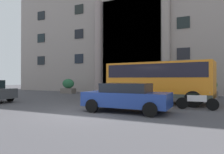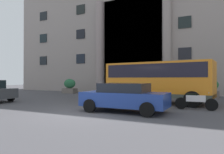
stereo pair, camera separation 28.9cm
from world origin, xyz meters
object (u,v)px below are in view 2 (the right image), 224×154
hedge_planter_far_east (160,89)px  hedge_planter_entrance_left (207,89)px  parked_compact_extra (124,97)px  orange_minibus (159,79)px  hedge_planter_entrance_right (117,86)px  motorcycle_near_kerb (195,101)px  hedge_planter_west (70,86)px

hedge_planter_far_east → hedge_planter_entrance_left: bearing=5.7°
hedge_planter_far_east → parked_compact_extra: size_ratio=0.48×
orange_minibus → hedge_planter_far_east: size_ratio=3.53×
hedge_planter_entrance_right → parked_compact_extra: bearing=-63.5°
parked_compact_extra → motorcycle_near_kerb: 3.66m
hedge_planter_west → motorcycle_near_kerb: 15.02m
hedge_planter_entrance_right → parked_compact_extra: 10.35m
hedge_planter_west → parked_compact_extra: bearing=-41.7°
hedge_planter_west → parked_compact_extra: 13.81m
orange_minibus → motorcycle_near_kerb: orange_minibus is taller
hedge_planter_west → motorcycle_near_kerb: hedge_planter_west is taller
orange_minibus → hedge_planter_far_east: bearing=107.7°
hedge_planter_entrance_right → hedge_planter_west: 5.70m
hedge_planter_far_east → hedge_planter_west: size_ratio=1.25×
motorcycle_near_kerb → hedge_planter_west: bearing=151.3°
parked_compact_extra → motorcycle_near_kerb: (2.95, 2.15, -0.25)m
orange_minibus → hedge_planter_entrance_left: 5.91m
orange_minibus → hedge_planter_west: bearing=161.9°
orange_minibus → hedge_planter_entrance_right: 7.16m
parked_compact_extra → motorcycle_near_kerb: size_ratio=2.00×
hedge_planter_far_east → hedge_planter_entrance_left: size_ratio=1.08×
hedge_planter_west → parked_compact_extra: hedge_planter_west is taller
hedge_planter_west → hedge_planter_entrance_left: bearing=1.6°
hedge_planter_west → parked_compact_extra: (10.31, -9.19, -0.04)m
hedge_planter_west → motorcycle_near_kerb: (13.27, -7.04, -0.29)m
motorcycle_near_kerb → parked_compact_extra: bearing=-144.7°
parked_compact_extra → orange_minibus: bearing=82.8°
orange_minibus → hedge_planter_west: size_ratio=4.40×
parked_compact_extra → motorcycle_near_kerb: parked_compact_extra is taller
orange_minibus → hedge_planter_far_east: (-1.02, 4.81, -0.88)m
hedge_planter_entrance_right → hedge_planter_entrance_left: bearing=2.2°
hedge_planter_far_east → hedge_planter_west: bearing=-179.9°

